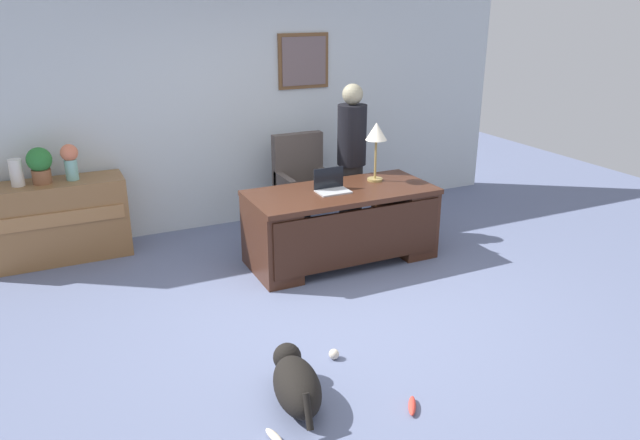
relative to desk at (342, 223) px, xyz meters
The scene contains 15 objects.
ground_plane 1.16m from the desk, 118.17° to the right, with size 12.00×12.00×0.00m, color slate.
back_wall 1.96m from the desk, 107.16° to the left, with size 7.00×0.16×2.70m.
desk is the anchor object (origin of this frame).
credenza 2.94m from the desk, 153.91° to the left, with size 1.44×0.50×0.83m.
armchair 1.05m from the desk, 88.12° to the left, with size 0.60×0.59×1.10m.
person_standing 0.94m from the desk, 55.88° to the left, with size 0.32×0.32×1.70m.
dog_lying 2.38m from the desk, 124.71° to the right, with size 0.40×0.75×0.30m.
laptop 0.41m from the desk, 158.94° to the left, with size 0.32×0.22×0.22m.
desk_lamp 0.96m from the desk, 20.63° to the left, with size 0.22×0.22×0.61m.
vase_with_flowers 2.80m from the desk, 151.66° to the left, with size 0.17×0.17×0.37m.
vase_empty 3.22m from the desk, 155.93° to the left, with size 0.13×0.13×0.27m, color silver.
potted_plant 3.04m from the desk, 154.22° to the left, with size 0.24×0.24×0.36m.
dog_toy_ball 1.86m from the desk, 119.13° to the right, with size 0.08×0.08×0.08m, color beige.
dog_toy_bone 2.47m from the desk, 106.32° to the right, with size 0.20×0.05×0.05m, color #E53F33.
dog_toy_plush 2.78m from the desk, 125.87° to the right, with size 0.18×0.05×0.05m, color beige.
Camera 1 is at (-2.13, -4.10, 2.54)m, focal length 33.85 mm.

